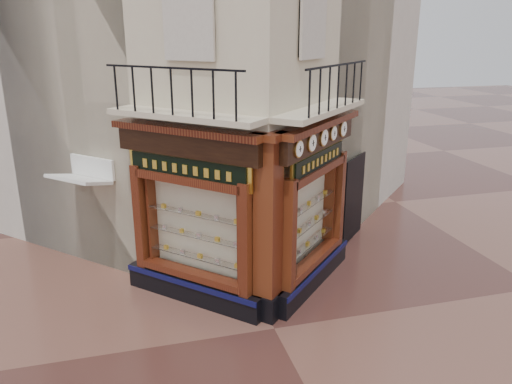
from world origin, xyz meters
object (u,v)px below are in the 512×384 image
object	(u,v)px
clock_c	(324,137)
clock_d	(333,133)
clock_a	(299,149)
clock_b	(312,143)
clock_e	(343,129)
awning	(89,273)
corner_pilaster	(268,232)
signboard_left	(187,169)
signboard_right	(319,160)

from	to	relation	value
clock_c	clock_d	distance (m)	0.55
clock_a	clock_c	bearing A→B (deg)	0.00
clock_b	clock_c	bearing A→B (deg)	0.00
clock_b	clock_e	distance (m)	1.81
clock_e	clock_b	bearing A→B (deg)	180.00
clock_c	clock_e	distance (m)	1.18
awning	corner_pilaster	bearing A→B (deg)	-174.12
clock_c	awning	distance (m)	6.77
clock_a	clock_d	size ratio (longest dim) A/B	1.03
awning	signboard_left	size ratio (longest dim) A/B	0.63
clock_b	clock_c	distance (m)	0.64
clock_c	clock_e	world-z (taller)	clock_c
clock_d	signboard_right	xyz separation A→B (m)	(-0.44, -0.28, -0.52)
clock_c	corner_pilaster	bearing A→B (deg)	165.95
clock_b	awning	distance (m)	6.59
clock_a	awning	xyz separation A→B (m)	(-4.40, 3.07, -3.62)
clock_e	signboard_left	size ratio (longest dim) A/B	0.17
clock_b	signboard_right	size ratio (longest dim) A/B	0.20
clock_a	corner_pilaster	bearing A→B (deg)	135.78
clock_b	signboard_left	bearing A→B (deg)	122.48
corner_pilaster	signboard_left	distance (m)	2.12
clock_a	clock_c	xyz separation A→B (m)	(0.90, 0.90, -0.00)
clock_a	clock_c	world-z (taller)	clock_c
clock_b	signboard_left	world-z (taller)	clock_b
corner_pilaster	clock_d	size ratio (longest dim) A/B	11.49
clock_b	awning	xyz separation A→B (m)	(-4.84, 2.62, -3.62)
corner_pilaster	clock_a	xyz separation A→B (m)	(0.61, 0.01, 1.67)
signboard_left	signboard_right	xyz separation A→B (m)	(2.92, -0.00, -0.00)
corner_pilaster	clock_a	size ratio (longest dim) A/B	11.11
clock_b	clock_e	world-z (taller)	same
clock_d	signboard_right	size ratio (longest dim) A/B	0.18
clock_a	signboard_right	size ratio (longest dim) A/B	0.18
corner_pilaster	clock_e	size ratio (longest dim) A/B	10.20
clock_b	signboard_right	xyz separation A→B (m)	(0.40, 0.56, -0.52)
clock_d	clock_e	world-z (taller)	clock_e
corner_pilaster	clock_b	distance (m)	2.03
clock_c	signboard_right	world-z (taller)	clock_c
clock_a	awning	size ratio (longest dim) A/B	0.25
clock_e	awning	xyz separation A→B (m)	(-6.12, 1.34, -3.62)
clock_d	clock_e	xyz separation A→B (m)	(0.44, 0.44, -0.00)
corner_pilaster	clock_c	bearing A→B (deg)	-14.05
clock_c	signboard_right	size ratio (longest dim) A/B	0.20
clock_d	signboard_left	size ratio (longest dim) A/B	0.15
clock_a	signboard_left	size ratio (longest dim) A/B	0.16
corner_pilaster	signboard_left	size ratio (longest dim) A/B	1.77
signboard_left	corner_pilaster	bearing A→B (deg)	-169.75
clock_a	signboard_left	xyz separation A→B (m)	(-2.07, 1.01, -0.52)
signboard_left	clock_d	bearing A→B (deg)	-130.20
clock_a	clock_d	bearing A→B (deg)	-0.00
signboard_right	clock_c	bearing A→B (deg)	-111.41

